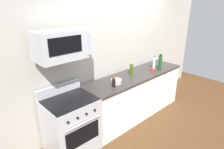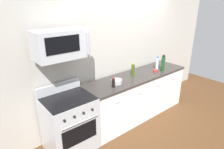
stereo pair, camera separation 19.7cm
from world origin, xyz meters
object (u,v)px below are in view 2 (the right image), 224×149
object	(u,v)px
bottle_wine_green	(163,63)
bowl_steel_prep	(117,81)
microwave	(61,44)
bottle_soy_sauce_dark	(113,83)
bottle_water_clear	(157,64)
bowl_red_small	(155,71)
range_oven	(70,123)
bottle_olive_oil	(133,70)

from	to	relation	value
bottle_wine_green	bowl_steel_prep	xyz separation A→B (m)	(-1.18, 0.11, -0.12)
microwave	bottle_soy_sauce_dark	xyz separation A→B (m)	(0.80, -0.18, -0.75)
bottle_water_clear	bowl_steel_prep	distance (m)	1.14
bottle_wine_green	bowl_red_small	size ratio (longest dim) A/B	3.44
bottle_soy_sauce_dark	bottle_water_clear	bearing A→B (deg)	3.61
range_oven	microwave	bearing A→B (deg)	89.71
bottle_water_clear	bowl_steel_prep	world-z (taller)	bottle_water_clear
microwave	bowl_red_small	distance (m)	2.14
microwave	bottle_water_clear	world-z (taller)	microwave
bottle_water_clear	bowl_steel_prep	size ratio (longest dim) A/B	1.53
range_oven	bowl_steel_prep	distance (m)	1.07
range_oven	bowl_red_small	xyz separation A→B (m)	(1.98, -0.11, 0.47)
bottle_water_clear	bottle_soy_sauce_dark	xyz separation A→B (m)	(-1.28, -0.08, -0.06)
range_oven	bowl_steel_prep	xyz separation A→B (m)	(0.95, -0.06, 0.49)
bottle_wine_green	bottle_water_clear	xyz separation A→B (m)	(-0.05, 0.11, -0.02)
bottle_olive_oil	bowl_steel_prep	distance (m)	0.50
bottle_soy_sauce_dark	bowl_red_small	bearing A→B (deg)	1.51
range_oven	bottle_olive_oil	xyz separation A→B (m)	(1.44, 0.02, 0.58)
bottle_olive_oil	bottle_soy_sauce_dark	xyz separation A→B (m)	(-0.64, -0.16, -0.04)
bottle_olive_oil	bottle_water_clear	distance (m)	0.65
range_oven	bowl_red_small	distance (m)	2.04
bottle_wine_green	bowl_red_small	xyz separation A→B (m)	(-0.16, 0.06, -0.14)
bowl_steel_prep	bowl_red_small	size ratio (longest dim) A/B	1.93
microwave	bottle_soy_sauce_dark	distance (m)	1.12
bottle_wine_green	bowl_steel_prep	world-z (taller)	bottle_wine_green
bottle_olive_oil	bowl_steel_prep	world-z (taller)	bottle_olive_oil
bottle_olive_oil	bottle_wine_green	world-z (taller)	bottle_wine_green
bottle_soy_sauce_dark	bowl_steel_prep	size ratio (longest dim) A/B	0.88
bottle_soy_sauce_dark	bowl_steel_prep	distance (m)	0.17
bowl_steel_prep	bottle_olive_oil	bearing A→B (deg)	9.28
bottle_olive_oil	bottle_wine_green	distance (m)	0.72
bottle_water_clear	microwave	bearing A→B (deg)	177.16
microwave	bowl_red_small	xyz separation A→B (m)	(1.98, -0.15, -0.81)
bowl_red_small	bottle_olive_oil	bearing A→B (deg)	166.08
bottle_olive_oil	bowl_red_small	bearing A→B (deg)	-13.92
bottle_soy_sauce_dark	bowl_red_small	size ratio (longest dim) A/B	1.70
range_oven	bottle_water_clear	world-z (taller)	bottle_water_clear
microwave	bottle_water_clear	bearing A→B (deg)	-2.84
microwave	bottle_olive_oil	bearing A→B (deg)	-0.80
bottle_olive_oil	bottle_soy_sauce_dark	distance (m)	0.66
bottle_olive_oil	bottle_wine_green	size ratio (longest dim) A/B	0.76
range_oven	bowl_red_small	bearing A→B (deg)	-3.14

